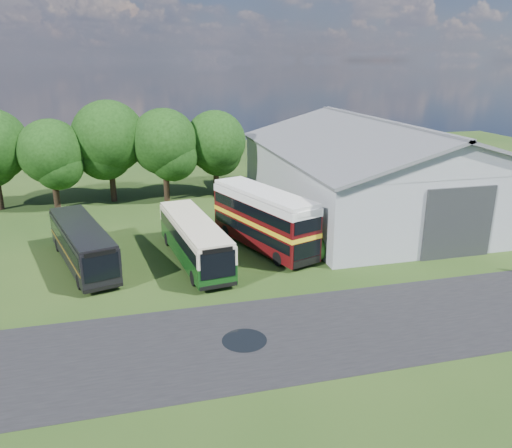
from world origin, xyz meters
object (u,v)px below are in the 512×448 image
object	(u,v)px
storage_shed	(377,165)
bus_dark_single	(82,244)
bus_maroon_double	(263,220)
bus_green_single	(194,240)

from	to	relation	value
storage_shed	bus_dark_single	size ratio (longest dim) A/B	2.37
bus_maroon_double	bus_dark_single	size ratio (longest dim) A/B	0.97
storage_shed	bus_green_single	size ratio (longest dim) A/B	2.30
bus_maroon_double	bus_dark_single	bearing A→B (deg)	161.68
storage_shed	bus_dark_single	world-z (taller)	storage_shed
bus_green_single	bus_dark_single	xyz separation A→B (m)	(-7.23, 1.10, -0.05)
bus_green_single	bus_dark_single	bearing A→B (deg)	163.92
storage_shed	bus_green_single	world-z (taller)	storage_shed
storage_shed	bus_maroon_double	bearing A→B (deg)	-150.62
bus_maroon_double	bus_dark_single	xyz separation A→B (m)	(-12.39, -0.27, -0.63)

